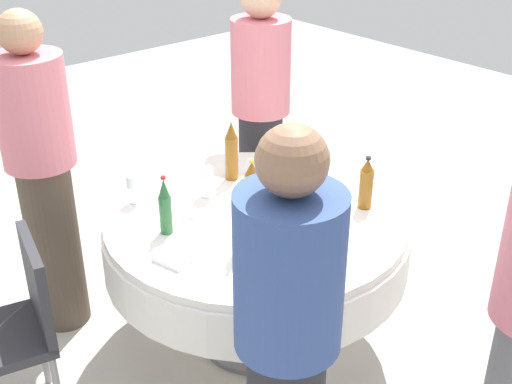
# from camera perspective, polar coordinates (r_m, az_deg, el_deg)

# --- Properties ---
(ground_plane) EXTENTS (10.00, 10.00, 0.00)m
(ground_plane) POSITION_cam_1_polar(r_m,az_deg,el_deg) (3.54, 0.00, -12.36)
(ground_plane) COLOR #B7B2A8
(dining_table) EXTENTS (1.44, 1.44, 0.74)m
(dining_table) POSITION_cam_1_polar(r_m,az_deg,el_deg) (3.19, 0.00, -4.18)
(dining_table) COLOR white
(dining_table) RESTS_ON ground_plane
(bottle_green_right) EXTENTS (0.06, 0.06, 0.28)m
(bottle_green_right) POSITION_cam_1_polar(r_m,az_deg,el_deg) (2.94, -7.75, -1.27)
(bottle_green_right) COLOR #2D6B38
(bottle_green_right) RESTS_ON dining_table
(bottle_dark_green_north) EXTENTS (0.06, 0.06, 0.24)m
(bottle_dark_green_north) POSITION_cam_1_polar(r_m,az_deg,el_deg) (3.15, 4.93, 0.62)
(bottle_dark_green_north) COLOR #194728
(bottle_dark_green_north) RESTS_ON dining_table
(bottle_amber_far) EXTENTS (0.07, 0.07, 0.28)m
(bottle_amber_far) POSITION_cam_1_polar(r_m,az_deg,el_deg) (3.05, -0.36, 0.21)
(bottle_amber_far) COLOR #8C5619
(bottle_amber_far) RESTS_ON dining_table
(bottle_green_outer) EXTENTS (0.06, 0.06, 0.33)m
(bottle_green_outer) POSITION_cam_1_polar(r_m,az_deg,el_deg) (2.78, -1.06, -2.24)
(bottle_green_outer) COLOR #2D6B38
(bottle_green_outer) RESTS_ON dining_table
(bottle_amber_mid) EXTENTS (0.07, 0.07, 0.32)m
(bottle_amber_mid) POSITION_cam_1_polar(r_m,az_deg,el_deg) (3.38, -2.10, 3.45)
(bottle_amber_mid) COLOR #8C5619
(bottle_amber_mid) RESTS_ON dining_table
(bottle_amber_front) EXTENTS (0.07, 0.07, 0.26)m
(bottle_amber_front) POSITION_cam_1_polar(r_m,az_deg,el_deg) (3.16, 9.36, 0.66)
(bottle_amber_front) COLOR #8C5619
(bottle_amber_front) RESTS_ON dining_table
(wine_glass_outer) EXTENTS (0.06, 0.06, 0.13)m
(wine_glass_outer) POSITION_cam_1_polar(r_m,az_deg,el_deg) (2.67, -0.35, -5.12)
(wine_glass_outer) COLOR white
(wine_glass_outer) RESTS_ON dining_table
(wine_glass_mid) EXTENTS (0.08, 0.08, 0.15)m
(wine_glass_mid) POSITION_cam_1_polar(r_m,az_deg,el_deg) (3.23, -4.27, 1.37)
(wine_glass_mid) COLOR white
(wine_glass_mid) RESTS_ON dining_table
(wine_glass_front) EXTENTS (0.07, 0.07, 0.14)m
(wine_glass_front) POSITION_cam_1_polar(r_m,az_deg,el_deg) (3.22, -10.41, 0.82)
(wine_glass_front) COLOR white
(wine_glass_front) RESTS_ON dining_table
(plate_rear) EXTENTS (0.25, 0.25, 0.04)m
(plate_rear) POSITION_cam_1_polar(r_m,az_deg,el_deg) (3.02, 5.34, -2.85)
(plate_rear) COLOR white
(plate_rear) RESTS_ON dining_table
(plate_west) EXTENTS (0.24, 0.24, 0.04)m
(plate_west) POSITION_cam_1_polar(r_m,az_deg,el_deg) (3.53, 1.59, 2.08)
(plate_west) COLOR white
(plate_west) RESTS_ON dining_table
(knife_north) EXTENTS (0.15, 0.12, 0.00)m
(knife_north) POSITION_cam_1_polar(r_m,az_deg,el_deg) (3.09, -5.65, -2.24)
(knife_north) COLOR silver
(knife_north) RESTS_ON dining_table
(spoon_far) EXTENTS (0.18, 0.07, 0.00)m
(spoon_far) POSITION_cam_1_polar(r_m,az_deg,el_deg) (3.31, -7.29, -0.16)
(spoon_far) COLOR silver
(spoon_far) RESTS_ON dining_table
(folded_napkin) EXTENTS (0.18, 0.18, 0.02)m
(folded_napkin) POSITION_cam_1_polar(r_m,az_deg,el_deg) (2.81, -6.78, -5.48)
(folded_napkin) COLOR white
(folded_napkin) RESTS_ON dining_table
(person_right) EXTENTS (0.34, 0.34, 1.61)m
(person_right) POSITION_cam_1_polar(r_m,az_deg,el_deg) (2.20, 2.66, -13.16)
(person_right) COLOR #26262B
(person_right) RESTS_ON ground_plane
(person_far) EXTENTS (0.34, 0.34, 1.65)m
(person_far) POSITION_cam_1_polar(r_m,az_deg,el_deg) (3.37, -17.70, 1.50)
(person_far) COLOR #4C3F33
(person_far) RESTS_ON ground_plane
(person_outer) EXTENTS (0.34, 0.34, 1.65)m
(person_outer) POSITION_cam_1_polar(r_m,az_deg,el_deg) (3.93, 0.39, 6.67)
(person_outer) COLOR #26262B
(person_outer) RESTS_ON ground_plane
(chair_front) EXTENTS (0.48, 0.48, 0.87)m
(chair_front) POSITION_cam_1_polar(r_m,az_deg,el_deg) (2.99, -19.67, -10.30)
(chair_front) COLOR #2D2D33
(chair_front) RESTS_ON ground_plane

